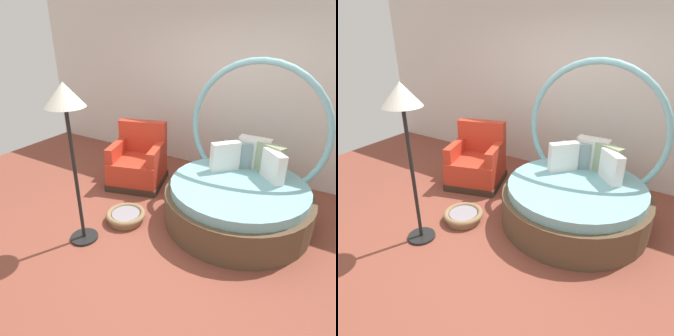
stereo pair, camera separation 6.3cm
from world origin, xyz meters
TOP-DOWN VIEW (x-y plane):
  - ground_plane at (0.00, 0.00)m, footprint 8.00×8.00m
  - back_wall at (0.00, 2.16)m, footprint 8.00×0.12m
  - round_daybed at (0.67, 0.77)m, footprint 1.82×1.82m
  - red_armchair at (-1.04, 0.94)m, footprint 0.99×0.99m
  - pet_basket at (-0.54, -0.04)m, footprint 0.51×0.51m
  - floor_lamp at (-0.75, -0.58)m, footprint 0.40×0.40m

SIDE VIEW (x-z plane):
  - ground_plane at x=0.00m, z-range -0.02..0.00m
  - pet_basket at x=-0.54m, z-range 0.01..0.14m
  - red_armchair at x=-1.04m, z-range -0.14..0.80m
  - round_daybed at x=0.67m, z-range -0.60..1.37m
  - back_wall at x=0.00m, z-range 0.00..2.78m
  - floor_lamp at x=-0.75m, z-range 0.62..2.44m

